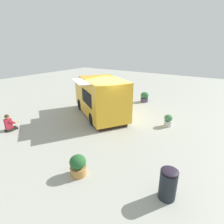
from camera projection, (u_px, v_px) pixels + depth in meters
The scene contains 7 objects.
ground_plane at pixel (110, 121), 10.58m from camera, with size 40.00×40.00×0.00m, color #A8AB9F.
food_truck at pixel (100, 98), 11.07m from camera, with size 4.44×5.14×2.43m.
person_customer at pixel (9, 124), 9.31m from camera, with size 0.75×0.48×0.91m.
planter_flowering_near at pixel (144, 97), 14.11m from camera, with size 0.61×0.61×0.79m.
planter_flowering_far at pixel (78, 165), 6.08m from camera, with size 0.58×0.58×0.76m.
planter_flowering_side at pixel (168, 120), 9.82m from camera, with size 0.45×0.45×0.68m.
trash_bin at pixel (168, 184), 5.11m from camera, with size 0.51×0.51×0.99m.
Camera 1 is at (8.02, 5.50, 4.22)m, focal length 28.57 mm.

